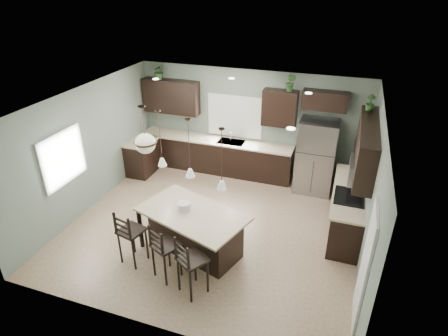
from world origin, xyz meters
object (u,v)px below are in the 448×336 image
bar_stool_right (193,265)px  plant_back_left (159,71)px  kitchen_island (193,233)px  serving_dish (184,206)px  bar_stool_left (132,236)px  bar_stool_center (166,251)px  refrigerator (316,157)px

bar_stool_right → plant_back_left: size_ratio=2.78×
kitchen_island → plant_back_left: bearing=142.4°
serving_dish → bar_stool_left: size_ratio=0.21×
kitchen_island → bar_stool_right: bearing=-49.0°
kitchen_island → bar_stool_left: size_ratio=1.74×
kitchen_island → bar_stool_center: size_ratio=1.77×
serving_dish → bar_stool_left: bearing=-139.1°
bar_stool_left → plant_back_left: bearing=122.0°
bar_stool_center → plant_back_left: size_ratio=2.73×
bar_stool_right → plant_back_left: bearing=153.0°
kitchen_island → plant_back_left: 4.71m
refrigerator → kitchen_island: size_ratio=0.92×
bar_stool_center → serving_dish: bearing=116.4°
kitchen_island → serving_dish: size_ratio=8.41×
refrigerator → bar_stool_right: refrigerator is taller
plant_back_left → serving_dish: bearing=-57.4°
kitchen_island → plant_back_left: (-2.36, 3.46, 2.15)m
bar_stool_center → bar_stool_right: (0.59, -0.20, 0.01)m
plant_back_left → kitchen_island: bearing=-55.7°
refrigerator → bar_stool_center: 4.48m
serving_dish → bar_stool_right: 1.25m
serving_dish → bar_stool_center: size_ratio=0.21×
bar_stool_center → bar_stool_right: bearing=7.4°
kitchen_island → serving_dish: 0.57m
bar_stool_left → bar_stool_center: (0.78, -0.15, -0.01)m
bar_stool_right → plant_back_left: plant_back_left is taller
kitchen_island → serving_dish: (-0.19, 0.06, 0.53)m
bar_stool_center → bar_stool_right: size_ratio=0.98×
serving_dish → plant_back_left: plant_back_left is taller
refrigerator → bar_stool_center: bearing=-117.9°
bar_stool_right → plant_back_left: (-2.77, 4.42, 2.03)m
kitchen_island → bar_stool_right: 1.05m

